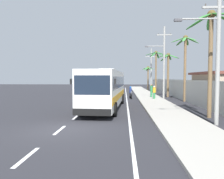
{
  "coord_description": "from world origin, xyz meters",
  "views": [
    {
      "loc": [
        3.39,
        -11.5,
        2.77
      ],
      "look_at": [
        2.3,
        8.59,
        1.7
      ],
      "focal_mm": 35.75,
      "sensor_mm": 36.0,
      "label": 1
    }
  ],
  "objects_px": {
    "palm_nearest": "(185,54)",
    "palm_second": "(211,42)",
    "pedestrian_near_kerb": "(154,92)",
    "utility_pole_far": "(151,69)",
    "palm_third": "(148,73)",
    "pedestrian_midwalk": "(151,90)",
    "coach_bus_far_lane": "(94,82)",
    "motorcycle_beside_bus": "(131,94)",
    "palm_farthest": "(156,63)",
    "utility_pole_mid": "(163,61)",
    "utility_pole_nearest": "(216,51)",
    "coach_bus_foreground": "(106,87)",
    "palm_fourth": "(168,66)"
  },
  "relations": [
    {
      "from": "palm_nearest",
      "to": "palm_second",
      "type": "relative_size",
      "value": 1.04
    },
    {
      "from": "pedestrian_near_kerb",
      "to": "utility_pole_far",
      "type": "distance_m",
      "value": 16.52
    },
    {
      "from": "palm_nearest",
      "to": "palm_third",
      "type": "bearing_deg",
      "value": 94.08
    },
    {
      "from": "palm_third",
      "to": "pedestrian_midwalk",
      "type": "bearing_deg",
      "value": -94.66
    },
    {
      "from": "coach_bus_far_lane",
      "to": "motorcycle_beside_bus",
      "type": "relative_size",
      "value": 6.37
    },
    {
      "from": "palm_second",
      "to": "palm_farthest",
      "type": "relative_size",
      "value": 0.95
    },
    {
      "from": "pedestrian_near_kerb",
      "to": "utility_pole_mid",
      "type": "bearing_deg",
      "value": 98.58
    },
    {
      "from": "motorcycle_beside_bus",
      "to": "utility_pole_nearest",
      "type": "relative_size",
      "value": 0.24
    },
    {
      "from": "pedestrian_midwalk",
      "to": "utility_pole_far",
      "type": "bearing_deg",
      "value": 102.48
    },
    {
      "from": "coach_bus_foreground",
      "to": "utility_pole_nearest",
      "type": "distance_m",
      "value": 10.08
    },
    {
      "from": "coach_bus_far_lane",
      "to": "utility_pole_mid",
      "type": "distance_m",
      "value": 15.56
    },
    {
      "from": "utility_pole_mid",
      "to": "palm_second",
      "type": "bearing_deg",
      "value": -85.97
    },
    {
      "from": "pedestrian_midwalk",
      "to": "utility_pole_nearest",
      "type": "height_order",
      "value": "utility_pole_nearest"
    },
    {
      "from": "coach_bus_far_lane",
      "to": "utility_pole_mid",
      "type": "relative_size",
      "value": 1.36
    },
    {
      "from": "coach_bus_foreground",
      "to": "pedestrian_near_kerb",
      "type": "relative_size",
      "value": 7.79
    },
    {
      "from": "coach_bus_far_lane",
      "to": "utility_pole_nearest",
      "type": "bearing_deg",
      "value": -68.24
    },
    {
      "from": "utility_pole_far",
      "to": "palm_second",
      "type": "height_order",
      "value": "utility_pole_far"
    },
    {
      "from": "utility_pole_mid",
      "to": "palm_second",
      "type": "xyz_separation_m",
      "value": [
        0.92,
        -13.04,
        0.32
      ]
    },
    {
      "from": "pedestrian_midwalk",
      "to": "palm_nearest",
      "type": "bearing_deg",
      "value": -33.51
    },
    {
      "from": "pedestrian_midwalk",
      "to": "utility_pole_mid",
      "type": "bearing_deg",
      "value": -37.8
    },
    {
      "from": "palm_second",
      "to": "palm_farthest",
      "type": "distance_m",
      "value": 25.87
    },
    {
      "from": "utility_pole_mid",
      "to": "palm_farthest",
      "type": "height_order",
      "value": "utility_pole_mid"
    },
    {
      "from": "coach_bus_far_lane",
      "to": "palm_nearest",
      "type": "distance_m",
      "value": 18.79
    },
    {
      "from": "palm_nearest",
      "to": "palm_third",
      "type": "xyz_separation_m",
      "value": [
        -1.7,
        23.86,
        -1.62
      ]
    },
    {
      "from": "utility_pole_far",
      "to": "palm_fourth",
      "type": "distance_m",
      "value": 11.99
    },
    {
      "from": "palm_nearest",
      "to": "palm_fourth",
      "type": "relative_size",
      "value": 1.22
    },
    {
      "from": "palm_third",
      "to": "motorcycle_beside_bus",
      "type": "bearing_deg",
      "value": -102.2
    },
    {
      "from": "coach_bus_foreground",
      "to": "coach_bus_far_lane",
      "type": "height_order",
      "value": "coach_bus_far_lane"
    },
    {
      "from": "coach_bus_far_lane",
      "to": "pedestrian_midwalk",
      "type": "distance_m",
      "value": 13.11
    },
    {
      "from": "coach_bus_far_lane",
      "to": "utility_pole_nearest",
      "type": "xyz_separation_m",
      "value": [
        10.66,
        -26.71,
        2.31
      ]
    },
    {
      "from": "motorcycle_beside_bus",
      "to": "palm_second",
      "type": "distance_m",
      "value": 15.45
    },
    {
      "from": "coach_bus_far_lane",
      "to": "pedestrian_near_kerb",
      "type": "height_order",
      "value": "coach_bus_far_lane"
    },
    {
      "from": "utility_pole_mid",
      "to": "utility_pole_far",
      "type": "relative_size",
      "value": 1.09
    },
    {
      "from": "motorcycle_beside_bus",
      "to": "palm_fourth",
      "type": "height_order",
      "value": "palm_fourth"
    },
    {
      "from": "pedestrian_midwalk",
      "to": "utility_pole_nearest",
      "type": "distance_m",
      "value": 17.7
    },
    {
      "from": "palm_fourth",
      "to": "palm_third",
      "type": "bearing_deg",
      "value": 92.93
    },
    {
      "from": "coach_bus_foreground",
      "to": "pedestrian_midwalk",
      "type": "bearing_deg",
      "value": 62.72
    },
    {
      "from": "palm_second",
      "to": "palm_third",
      "type": "relative_size",
      "value": 1.38
    },
    {
      "from": "coach_bus_far_lane",
      "to": "palm_nearest",
      "type": "xyz_separation_m",
      "value": [
        12.4,
        -13.68,
        3.49
      ]
    },
    {
      "from": "utility_pole_nearest",
      "to": "palm_nearest",
      "type": "xyz_separation_m",
      "value": [
        1.74,
        13.02,
        1.18
      ]
    },
    {
      "from": "palm_fourth",
      "to": "pedestrian_near_kerb",
      "type": "bearing_deg",
      "value": -120.88
    },
    {
      "from": "palm_third",
      "to": "coach_bus_foreground",
      "type": "bearing_deg",
      "value": -103.09
    },
    {
      "from": "coach_bus_far_lane",
      "to": "motorcycle_beside_bus",
      "type": "height_order",
      "value": "coach_bus_far_lane"
    },
    {
      "from": "coach_bus_far_lane",
      "to": "palm_nearest",
      "type": "height_order",
      "value": "palm_nearest"
    },
    {
      "from": "pedestrian_midwalk",
      "to": "palm_third",
      "type": "relative_size",
      "value": 0.33
    },
    {
      "from": "utility_pole_far",
      "to": "motorcycle_beside_bus",
      "type": "bearing_deg",
      "value": -106.81
    },
    {
      "from": "palm_nearest",
      "to": "utility_pole_nearest",
      "type": "bearing_deg",
      "value": -97.6
    },
    {
      "from": "utility_pole_nearest",
      "to": "palm_second",
      "type": "relative_size",
      "value": 1.09
    },
    {
      "from": "pedestrian_midwalk",
      "to": "utility_pole_mid",
      "type": "xyz_separation_m",
      "value": [
        1.23,
        -1.88,
        3.84
      ]
    },
    {
      "from": "palm_nearest",
      "to": "pedestrian_midwalk",
      "type": "bearing_deg",
      "value": 127.48
    }
  ]
}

